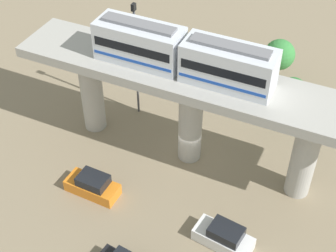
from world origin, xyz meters
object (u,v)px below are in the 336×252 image
parked_car_white (224,237)px  parked_car_orange (93,185)px  tree_mid_lot (279,55)px  tree_near_viaduct (201,50)px  tree_far_corner (292,92)px  signal_post (136,57)px  train (183,54)px

parked_car_white → parked_car_orange: same height
parked_car_orange → tree_mid_lot: tree_mid_lot is taller
parked_car_orange → tree_near_viaduct: 17.94m
tree_mid_lot → tree_far_corner: size_ratio=1.02×
tree_mid_lot → tree_far_corner: bearing=25.8°
parked_car_orange → signal_post: signal_post is taller
tree_far_corner → train: bearing=-41.6°
parked_car_orange → tree_mid_lot: bearing=158.0°
signal_post → tree_near_viaduct: bearing=157.2°
parked_car_white → tree_mid_lot: 20.68m
train → signal_post: 7.71m
train → tree_far_corner: (-7.97, 7.07, -6.76)m
tree_near_viaduct → tree_mid_lot: (-2.51, 7.06, -0.10)m
train → tree_mid_lot: bearing=161.5°
tree_mid_lot → train: bearing=-18.5°
parked_car_orange → tree_far_corner: 18.89m
tree_near_viaduct → signal_post: signal_post is taller
parked_car_white → signal_post: size_ratio=0.40×
parked_car_white → tree_mid_lot: (-20.45, -1.99, 2.33)m
parked_car_white → tree_far_corner: tree_far_corner is taller
tree_near_viaduct → parked_car_orange: bearing=-5.8°
parked_car_orange → signal_post: (-10.25, -1.33, 5.28)m
parked_car_orange → tree_far_corner: size_ratio=0.95×
parked_car_white → tree_near_viaduct: bearing=-145.9°
parked_car_orange → train: bearing=149.0°
train → parked_car_orange: bearing=-32.7°
train → parked_car_white: (7.11, 6.46, -9.17)m
tree_far_corner → parked_car_white: bearing=-2.3°
parked_car_white → parked_car_orange: size_ratio=1.03×
tree_near_viaduct → tree_mid_lot: tree_mid_lot is taller
tree_near_viaduct → tree_far_corner: bearing=73.5°
tree_far_corner → signal_post: 13.88m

